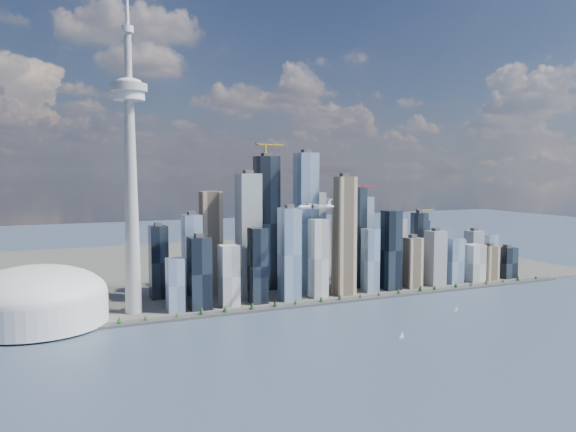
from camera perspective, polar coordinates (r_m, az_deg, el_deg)
name	(u,v)px	position (r m, az deg, el deg)	size (l,w,h in m)	color
ground	(407,346)	(765.75, 11.97, -12.77)	(4000.00, 4000.00, 0.00)	#324158
seawall	(319,303)	(971.04, 3.18, -8.83)	(1100.00, 22.00, 4.00)	#383838
land	(235,264)	(1378.97, -5.42, -4.85)	(1400.00, 900.00, 3.00)	#4C4C47
shoreline_trees	(319,299)	(969.49, 3.18, -8.44)	(960.53, 7.20, 8.80)	#3F2D1E
skyscraper_cluster	(326,246)	(1058.49, 3.93, -3.05)	(736.00, 142.00, 277.93)	black
needle_tower	(131,165)	(909.59, -15.70, 4.96)	(56.00, 56.00, 550.50)	#9E9E99
dome_stadium	(37,299)	(909.53, -24.17, -7.73)	(200.00, 200.00, 86.00)	silver
airplane	(315,206)	(907.51, 2.80, 0.98)	(66.00, 58.31, 16.11)	silver
sailboat_west	(402,335)	(797.42, 11.49, -11.81)	(7.43, 2.86, 10.25)	white
sailboat_east	(456,309)	(964.41, 16.70, -9.05)	(6.72, 3.35, 9.36)	white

